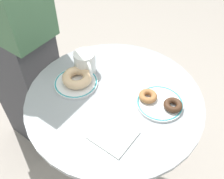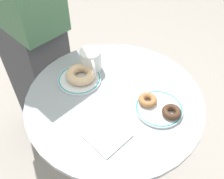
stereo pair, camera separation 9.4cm
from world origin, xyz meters
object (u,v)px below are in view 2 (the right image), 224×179
object	(u,v)px
donut_chocolate	(172,112)
donut_cinnamon	(148,100)
coffee_mug	(91,61)
person_figure	(25,24)
donut_glazed	(81,74)
plate_right	(159,108)
plate_left	(80,79)
paper_napkin	(106,135)
cafe_table	(114,136)

from	to	relation	value
donut_chocolate	donut_cinnamon	xyz separation A→B (m)	(-0.10, 0.00, 0.00)
coffee_mug	person_figure	distance (m)	0.42
donut_glazed	coffee_mug	world-z (taller)	coffee_mug
donut_glazed	coffee_mug	bearing A→B (deg)	91.69
donut_glazed	donut_cinnamon	world-z (taller)	donut_glazed
plate_right	person_figure	size ratio (longest dim) A/B	0.11
plate_right	coffee_mug	world-z (taller)	coffee_mug
plate_left	paper_napkin	bearing A→B (deg)	-34.65
plate_left	donut_glazed	distance (m)	0.02
cafe_table	paper_napkin	size ratio (longest dim) A/B	5.55
donut_cinnamon	plate_right	bearing A→B (deg)	-0.26
donut_chocolate	person_figure	distance (m)	0.81
donut_cinnamon	donut_glazed	bearing A→B (deg)	-174.03
donut_cinnamon	cafe_table	bearing A→B (deg)	-162.90
cafe_table	coffee_mug	xyz separation A→B (m)	(-0.17, 0.08, 0.31)
donut_glazed	person_figure	size ratio (longest dim) A/B	0.07
plate_right	donut_chocolate	size ratio (longest dim) A/B	2.55
donut_chocolate	donut_glazed	bearing A→B (deg)	-176.08
donut_glazed	paper_napkin	distance (m)	0.29
plate_left	coffee_mug	world-z (taller)	coffee_mug
donut_cinnamon	paper_napkin	distance (m)	0.21
plate_right	donut_cinnamon	distance (m)	0.05
cafe_table	person_figure	distance (m)	0.69
donut_chocolate	person_figure	xyz separation A→B (m)	(-0.81, 0.08, 0.04)
cafe_table	plate_right	bearing A→B (deg)	12.33
donut_glazed	coffee_mug	xyz separation A→B (m)	(-0.00, 0.07, 0.02)
donut_chocolate	person_figure	world-z (taller)	person_figure
donut_chocolate	plate_left	bearing A→B (deg)	-175.61
paper_napkin	plate_left	bearing A→B (deg)	145.35
cafe_table	donut_glazed	distance (m)	0.34
paper_napkin	person_figure	bearing A→B (deg)	157.16
donut_glazed	paper_napkin	size ratio (longest dim) A/B	0.89
plate_left	donut_chocolate	distance (m)	0.39
plate_right	donut_glazed	size ratio (longest dim) A/B	1.46
coffee_mug	paper_napkin	bearing A→B (deg)	-45.46
plate_right	donut_cinnamon	xyz separation A→B (m)	(-0.05, 0.00, 0.02)
cafe_table	plate_right	size ratio (longest dim) A/B	4.27
coffee_mug	person_figure	xyz separation A→B (m)	(-0.42, 0.04, 0.02)
plate_left	donut_glazed	xyz separation A→B (m)	(0.00, 0.00, 0.02)
plate_right	paper_napkin	distance (m)	0.22
plate_right	person_figure	world-z (taller)	person_figure
donut_glazed	donut_chocolate	xyz separation A→B (m)	(0.38, 0.03, -0.01)
donut_glazed	cafe_table	bearing A→B (deg)	-2.48
donut_chocolate	paper_napkin	distance (m)	0.25
plate_right	person_figure	distance (m)	0.77
donut_chocolate	donut_cinnamon	bearing A→B (deg)	177.76
cafe_table	donut_glazed	bearing A→B (deg)	177.52
plate_left	donut_glazed	bearing A→B (deg)	45.63
cafe_table	plate_right	distance (m)	0.32
cafe_table	donut_cinnamon	world-z (taller)	donut_cinnamon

